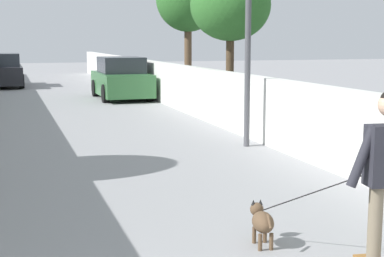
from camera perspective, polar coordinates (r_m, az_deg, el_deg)
The scene contains 6 objects.
ground_plane at distance 16.44m, azimuth -10.74°, elevation 0.97°, with size 80.00×80.00×0.00m, color gray.
fence_right at distance 15.18m, azimuth 2.41°, elevation 3.12°, with size 48.00×0.30×1.39m, color silver.
tree_right_far at distance 16.34m, azimuth 3.80°, elevation 11.93°, with size 2.22×2.22×4.10m.
dog at distance 6.29m, azimuth 6.93°, elevation -8.97°, with size 1.41×0.84×1.06m.
car_near at distance 21.70m, azimuth -6.96°, elevation 4.81°, with size 3.84×1.80×1.54m.
car_far at distance 28.45m, azimuth -18.08°, elevation 5.37°, with size 4.22×1.80×1.54m.
Camera 1 is at (-2.18, 1.96, 2.18)m, focal length 54.32 mm.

